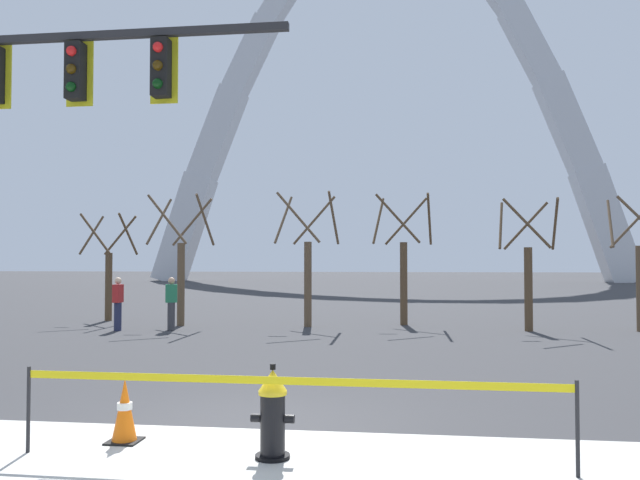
{
  "coord_description": "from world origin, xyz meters",
  "views": [
    {
      "loc": [
        1.84,
        -7.93,
        2.06
      ],
      "look_at": [
        0.14,
        5.0,
        2.5
      ],
      "focal_mm": 36.14,
      "sensor_mm": 36.0,
      "label": 1
    }
  ],
  "objects_px": {
    "pedestrian_walking_left": "(118,303)",
    "monument_arch": "(386,112)",
    "fire_hydrant": "(273,414)",
    "pedestrian_standing_center": "(171,303)",
    "traffic_cone_by_hydrant": "(125,411)"
  },
  "relations": [
    {
      "from": "pedestrian_walking_left",
      "to": "monument_arch",
      "type": "bearing_deg",
      "value": 82.21
    },
    {
      "from": "fire_hydrant",
      "to": "pedestrian_standing_center",
      "type": "distance_m",
      "value": 13.12
    },
    {
      "from": "fire_hydrant",
      "to": "traffic_cone_by_hydrant",
      "type": "distance_m",
      "value": 1.84
    },
    {
      "from": "fire_hydrant",
      "to": "monument_arch",
      "type": "height_order",
      "value": "monument_arch"
    },
    {
      "from": "fire_hydrant",
      "to": "traffic_cone_by_hydrant",
      "type": "relative_size",
      "value": 1.36
    },
    {
      "from": "fire_hydrant",
      "to": "pedestrian_walking_left",
      "type": "xyz_separation_m",
      "value": [
        -7.12,
        11.63,
        0.35
      ]
    },
    {
      "from": "pedestrian_walking_left",
      "to": "pedestrian_standing_center",
      "type": "relative_size",
      "value": 1.0
    },
    {
      "from": "fire_hydrant",
      "to": "pedestrian_walking_left",
      "type": "relative_size",
      "value": 0.62
    },
    {
      "from": "traffic_cone_by_hydrant",
      "to": "pedestrian_walking_left",
      "type": "distance_m",
      "value": 12.46
    },
    {
      "from": "traffic_cone_by_hydrant",
      "to": "monument_arch",
      "type": "bearing_deg",
      "value": 88.73
    },
    {
      "from": "pedestrian_walking_left",
      "to": "pedestrian_standing_center",
      "type": "xyz_separation_m",
      "value": [
        1.57,
        0.25,
        0.0
      ]
    },
    {
      "from": "traffic_cone_by_hydrant",
      "to": "pedestrian_walking_left",
      "type": "xyz_separation_m",
      "value": [
        -5.33,
        11.26,
        0.46
      ]
    },
    {
      "from": "fire_hydrant",
      "to": "traffic_cone_by_hydrant",
      "type": "bearing_deg",
      "value": 168.33
    },
    {
      "from": "monument_arch",
      "to": "pedestrian_standing_center",
      "type": "height_order",
      "value": "monument_arch"
    },
    {
      "from": "pedestrian_standing_center",
      "to": "pedestrian_walking_left",
      "type": "bearing_deg",
      "value": -171.09
    }
  ]
}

